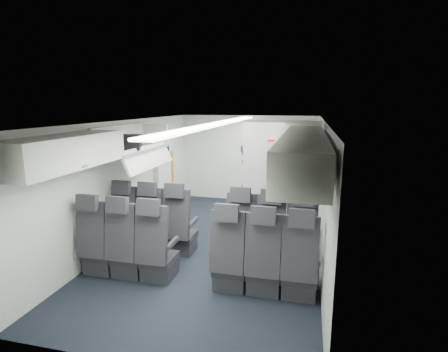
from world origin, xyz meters
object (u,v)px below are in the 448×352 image
at_px(carry_on_bag, 128,142).
at_px(boarding_door, 165,171).
at_px(galley_unit, 285,167).
at_px(flight_attendant, 249,181).
at_px(seat_row_mid, 192,257).
at_px(seat_row_front, 210,233).

bearing_deg(carry_on_bag, boarding_door, 78.76).
height_order(galley_unit, flight_attendant, galley_unit).
height_order(seat_row_mid, boarding_door, boarding_door).
relative_size(galley_unit, boarding_door, 1.02).
relative_size(seat_row_front, carry_on_bag, 8.07).
height_order(seat_row_front, boarding_door, boarding_door).
bearing_deg(seat_row_front, carry_on_bag, 177.30).
height_order(seat_row_mid, carry_on_bag, carry_on_bag).
height_order(flight_attendant, carry_on_bag, carry_on_bag).
distance_m(seat_row_front, boarding_door, 2.71).
distance_m(galley_unit, flight_attendant, 1.31).
bearing_deg(boarding_door, seat_row_mid, -61.23).
height_order(galley_unit, boarding_door, galley_unit).
relative_size(seat_row_mid, boarding_door, 1.79).
height_order(boarding_door, flight_attendant, boarding_door).
xyz_separation_m(flight_attendant, carry_on_bag, (-1.66, -2.09, 1.01)).
xyz_separation_m(galley_unit, flight_attendant, (-0.70, -1.10, -0.15)).
relative_size(flight_attendant, carry_on_bag, 3.89).
distance_m(seat_row_front, seat_row_mid, 0.90).
height_order(seat_row_mid, flight_attendant, flight_attendant).
relative_size(boarding_door, carry_on_bag, 4.51).
height_order(seat_row_front, flight_attendant, flight_attendant).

